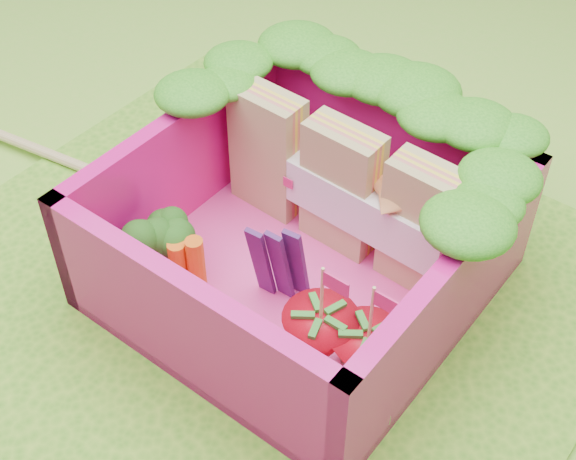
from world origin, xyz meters
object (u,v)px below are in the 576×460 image
at_px(strawberry_right, 366,360).
at_px(broccoli, 158,235).
at_px(strawberry_left, 320,341).
at_px(chopsticks, 75,164).
at_px(bento_box, 302,233).
at_px(sandwich_stack, 343,188).

bearing_deg(strawberry_right, broccoli, -177.61).
bearing_deg(broccoli, strawberry_left, 0.49).
relative_size(strawberry_right, chopsticks, 0.23).
distance_m(bento_box, strawberry_left, 0.46).
bearing_deg(bento_box, strawberry_left, -44.73).
xyz_separation_m(broccoli, chopsticks, (-0.81, 0.25, -0.22)).
bearing_deg(sandwich_stack, strawberry_left, -61.53).
distance_m(sandwich_stack, broccoli, 0.74).
bearing_deg(strawberry_left, sandwich_stack, 118.47).
distance_m(sandwich_stack, chopsticks, 1.34).
distance_m(bento_box, chopsticks, 1.28).
bearing_deg(chopsticks, sandwich_stack, 14.90).
distance_m(bento_box, strawberry_right, 0.57).
relative_size(bento_box, strawberry_right, 2.58).
height_order(broccoli, strawberry_right, strawberry_right).
relative_size(strawberry_left, chopsticks, 0.23).
relative_size(bento_box, chopsticks, 0.60).
bearing_deg(bento_box, strawberry_right, -30.05).
relative_size(broccoli, chopsticks, 0.15).
bearing_deg(bento_box, sandwich_stack, 88.56).
height_order(bento_box, strawberry_left, strawberry_left).
distance_m(broccoli, strawberry_left, 0.76).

